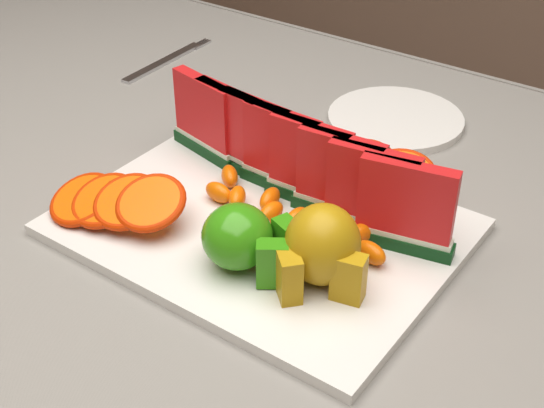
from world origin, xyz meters
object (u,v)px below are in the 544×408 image
Objects in this scene: apple_cluster at (245,239)px; pear_cluster at (322,248)px; fork at (167,60)px; platter at (261,227)px; side_plate at (395,119)px.

pear_cluster is (0.07, 0.02, 0.01)m from apple_cluster.
platter is at bearing -35.44° from fork.
side_plate is at bearing 4.57° from fork.
pear_cluster is 0.58m from fork.
apple_cluster is 0.37m from side_plate.
apple_cluster is 0.53× the size of fork.
pear_cluster is 0.54× the size of fork.
platter is 1.77× the size of side_plate.
platter reaches higher than fork.
side_plate is (-0.00, 0.30, -0.00)m from platter.
platter is 2.05× the size of fork.
platter reaches higher than side_plate.
apple_cluster is 0.46× the size of side_plate.
fork is (-0.48, 0.31, -0.05)m from pear_cluster.
pear_cluster reaches higher than side_plate.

